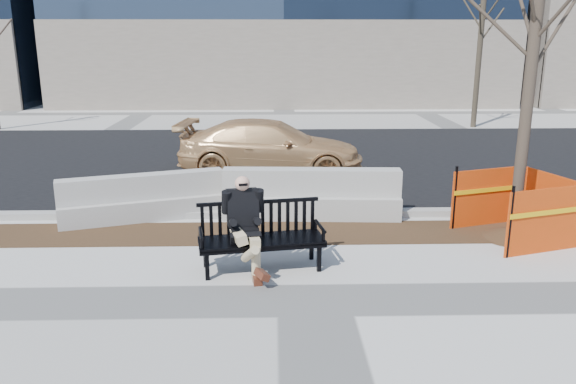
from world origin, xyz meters
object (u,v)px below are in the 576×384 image
object	(u,v)px
bench	(262,269)
jersey_barrier_left	(144,219)
sedan	(271,173)
jersey_barrier_right	(311,217)
tree_fence	(513,238)
seated_man	(245,269)

from	to	relation	value
bench	jersey_barrier_left	world-z (taller)	bench
bench	sedan	distance (m)	6.09
bench	sedan	bearing A→B (deg)	79.41
jersey_barrier_left	jersey_barrier_right	size ratio (longest dim) A/B	0.91
jersey_barrier_left	sedan	bearing A→B (deg)	38.99
jersey_barrier_left	jersey_barrier_right	bearing A→B (deg)	-17.94
tree_fence	bench	bearing A→B (deg)	-163.59
bench	tree_fence	xyz separation A→B (m)	(4.22, 1.24, 0.00)
bench	seated_man	size ratio (longest dim) A/B	1.35
jersey_barrier_right	tree_fence	bearing A→B (deg)	-17.17
seated_man	sedan	xyz separation A→B (m)	(0.36, 6.08, 0.00)
bench	tree_fence	world-z (taller)	tree_fence
sedan	jersey_barrier_left	distance (m)	4.34
seated_man	jersey_barrier_left	world-z (taller)	seated_man
tree_fence	sedan	size ratio (longest dim) A/B	1.26
seated_man	jersey_barrier_right	bearing A→B (deg)	55.70
bench	seated_man	distance (m)	0.25
bench	jersey_barrier_right	distance (m)	2.61
jersey_barrier_left	seated_man	bearing A→B (deg)	-69.01
jersey_barrier_left	jersey_barrier_right	distance (m)	3.12
tree_fence	jersey_barrier_left	bearing A→B (deg)	169.45
bench	tree_fence	bearing A→B (deg)	6.93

